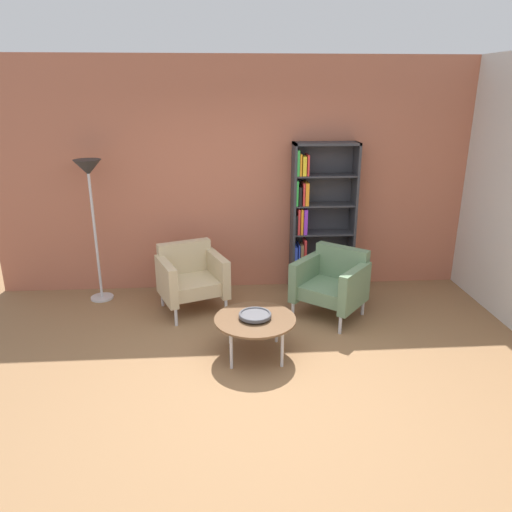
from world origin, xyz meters
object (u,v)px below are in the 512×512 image
object	(u,v)px
floor_lamp_torchiere	(90,185)
decorative_bowl	(255,315)
coffee_table_low	(255,321)
armchair_near_window	(332,282)
bookshelf_tall	(316,219)
armchair_spare_guest	(191,276)

from	to	relation	value
floor_lamp_torchiere	decorative_bowl	bearing A→B (deg)	-39.32
coffee_table_low	decorative_bowl	distance (m)	0.06
coffee_table_low	floor_lamp_torchiere	world-z (taller)	floor_lamp_torchiere
armchair_near_window	bookshelf_tall	bearing A→B (deg)	133.55
decorative_bowl	armchair_spare_guest	size ratio (longest dim) A/B	0.36
decorative_bowl	floor_lamp_torchiere	distance (m)	2.58
coffee_table_low	floor_lamp_torchiere	distance (m)	2.61
armchair_near_window	coffee_table_low	bearing A→B (deg)	-98.35
armchair_near_window	decorative_bowl	bearing A→B (deg)	-98.35
bookshelf_tall	decorative_bowl	size ratio (longest dim) A/B	5.94
bookshelf_tall	coffee_table_low	world-z (taller)	bookshelf_tall
floor_lamp_torchiere	armchair_near_window	bearing A→B (deg)	-13.47
decorative_bowl	armchair_near_window	bearing A→B (deg)	41.65
coffee_table_low	armchair_spare_guest	distance (m)	1.32
bookshelf_tall	decorative_bowl	bearing A→B (deg)	-118.15
decorative_bowl	floor_lamp_torchiere	bearing A→B (deg)	140.68
coffee_table_low	floor_lamp_torchiere	xyz separation A→B (m)	(-1.84, 1.51, 1.08)
floor_lamp_torchiere	coffee_table_low	bearing A→B (deg)	-39.32
armchair_near_window	floor_lamp_torchiere	size ratio (longest dim) A/B	0.55
bookshelf_tall	armchair_spare_guest	bearing A→B (deg)	-161.08
armchair_spare_guest	coffee_table_low	bearing A→B (deg)	-79.84
decorative_bowl	floor_lamp_torchiere	size ratio (longest dim) A/B	0.18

